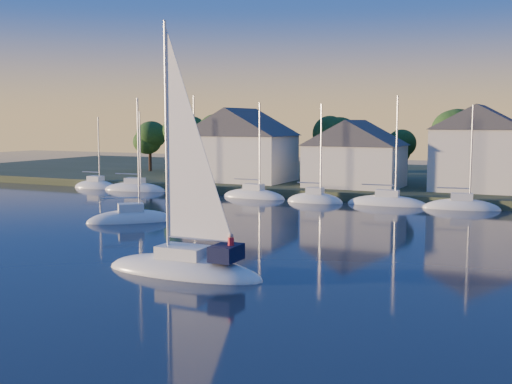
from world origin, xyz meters
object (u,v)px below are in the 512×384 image
Objects in this scene: clubhouse_centre at (355,153)px; clubhouse_east at (479,147)px; clubhouse_west at (241,144)px; hero_sailboat at (185,263)px; drifting_sailboat_left at (131,221)px.

clubhouse_east is (14.00, 2.00, 0.87)m from clubhouse_centre.
hero_sailboat reaches higher than clubhouse_west.
clubhouse_centre is 43.80m from hero_sailboat.
clubhouse_east is at bearing -103.79° from hero_sailboat.
hero_sailboat is (19.03, -44.46, -5.29)m from clubhouse_west.
clubhouse_west is at bearing -67.05° from hero_sailboat.
clubhouse_east reaches higher than clubhouse_west.
drifting_sailboat_left reaches higher than clubhouse_centre.
clubhouse_west is 30.02m from clubhouse_east.
drifting_sailboat_left reaches higher than clubhouse_west.
hero_sailboat reaches higher than clubhouse_centre.
clubhouse_centre is 31.58m from drifting_sailboat_left.
clubhouse_west reaches higher than clubhouse_centre.
clubhouse_east is at bearing 7.94° from drifting_sailboat_left.
clubhouse_centre is at bearing -3.58° from clubhouse_west.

